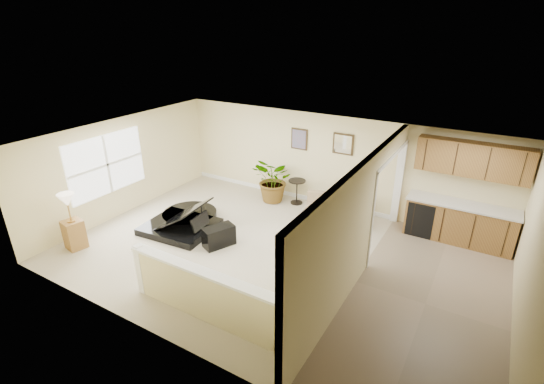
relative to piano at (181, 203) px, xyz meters
The scene contains 20 objects.
floor 2.68m from the piano, ahead, with size 9.00×9.00×0.00m, color #B4AC8C.
back_wall 4.02m from the piano, 49.17° to the left, with size 9.00×0.04×2.50m, color beige.
front_wall 4.01m from the piano, 48.99° to the right, with size 9.00×0.04×2.50m, color beige.
left_wall 1.99m from the piano, behind, with size 0.04×6.00×2.50m, color beige.
right_wall 7.13m from the piano, ahead, with size 0.04×6.00×2.50m, color beige.
ceiling 3.20m from the piano, ahead, with size 9.00×6.00×0.04m, color silver.
kitchen_vinyl 5.79m from the piano, ahead, with size 2.70×6.00×0.01m, color gray.
interior_partition 4.45m from the piano, ahead, with size 0.18×5.99×2.50m.
pony_half_wall 3.52m from the piano, 40.56° to the right, with size 3.42×0.22×1.00m.
left_window 2.11m from the piano, 165.41° to the right, with size 0.05×2.15×1.45m, color white.
wall_art_left 3.58m from the piano, 61.02° to the left, with size 0.48×0.04×0.58m.
wall_mirror 4.32m from the piano, 45.78° to the left, with size 0.55×0.04×0.55m.
kitchen_cabinets 6.41m from the piano, 25.33° to the left, with size 2.36×0.65×2.33m.
piano is the anchor object (origin of this frame).
piano_bench 1.38m from the piano, 10.75° to the right, with size 0.36×0.70×0.47m, color black.
loveseat 3.82m from the piano, 36.04° to the left, with size 1.69×1.23×0.83m.
accent_table 3.21m from the piano, 56.20° to the left, with size 0.47×0.47×0.69m.
palm_plant 2.72m from the piano, 64.12° to the left, with size 1.46×1.39×1.28m.
small_plant 4.28m from the piano, 29.55° to the left, with size 0.42×0.42×0.59m.
lamp_stand 2.40m from the piano, 126.13° to the right, with size 0.45×0.45×1.32m.
Camera 1 is at (3.65, -6.31, 4.69)m, focal length 26.00 mm.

